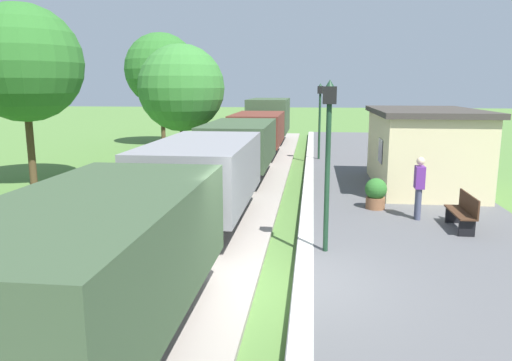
{
  "coord_description": "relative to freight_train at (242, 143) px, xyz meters",
  "views": [
    {
      "loc": [
        0.5,
        -8.48,
        3.82
      ],
      "look_at": [
        -0.88,
        3.36,
        1.49
      ],
      "focal_mm": 34.0,
      "sensor_mm": 36.0,
      "label": 1
    }
  ],
  "objects": [
    {
      "name": "lamp_post_far",
      "position": [
        3.24,
        4.2,
        1.34
      ],
      "size": [
        0.28,
        0.28,
        3.7
      ],
      "color": "#193823",
      "rests_on": "platform_slab"
    },
    {
      "name": "tree_trackside_far",
      "position": [
        -7.97,
        -2.28,
        3.19
      ],
      "size": [
        4.41,
        4.41,
        6.87
      ],
      "color": "#4C3823",
      "rests_on": "ground"
    },
    {
      "name": "track_ballast",
      "position": [
        -0.0,
        -11.37,
        -1.4
      ],
      "size": [
        3.8,
        60.0,
        0.12
      ],
      "primitive_type": "cube",
      "color": "#9E9389",
      "rests_on": "ground"
    },
    {
      "name": "ground_plane",
      "position": [
        2.4,
        -11.37,
        -1.46
      ],
      "size": [
        160.0,
        160.0,
        0.0
      ],
      "primitive_type": "plane",
      "color": "#517A38"
    },
    {
      "name": "tree_field_distant",
      "position": [
        -6.84,
        11.05,
        3.37
      ],
      "size": [
        4.64,
        4.64,
        7.17
      ],
      "color": "#4C3823",
      "rests_on": "ground"
    },
    {
      "name": "person_waiting",
      "position": [
        5.79,
        -6.67,
        -0.28
      ],
      "size": [
        0.25,
        0.39,
        1.71
      ],
      "rotation": [
        0.0,
        0.0,
        3.1
      ],
      "color": "#474C66",
      "rests_on": "platform_slab"
    },
    {
      "name": "bench_near_hut",
      "position": [
        6.72,
        -7.54,
        -0.74
      ],
      "size": [
        0.42,
        1.5,
        0.91
      ],
      "color": "#422819",
      "rests_on": "platform_slab"
    },
    {
      "name": "rail_near",
      "position": [
        0.72,
        -11.37,
        -1.27
      ],
      "size": [
        0.07,
        60.0,
        0.14
      ],
      "primitive_type": "cube",
      "color": "slate",
      "rests_on": "track_ballast"
    },
    {
      "name": "platform_slab",
      "position": [
        5.6,
        -11.37,
        -1.34
      ],
      "size": [
        6.0,
        60.0,
        0.25
      ],
      "primitive_type": "cube",
      "color": "#565659",
      "rests_on": "ground"
    },
    {
      "name": "platform_edge_stripe",
      "position": [
        2.8,
        -11.37,
        -1.21
      ],
      "size": [
        0.36,
        60.0,
        0.01
      ],
      "primitive_type": "cube",
      "color": "silver",
      "rests_on": "platform_slab"
    },
    {
      "name": "tree_field_left",
      "position": [
        -3.77,
        4.56,
        2.25
      ],
      "size": [
        4.4,
        4.4,
        5.92
      ],
      "color": "#4C3823",
      "rests_on": "ground"
    },
    {
      "name": "station_hut",
      "position": [
        6.8,
        -2.23,
        0.19
      ],
      "size": [
        3.5,
        5.8,
        2.78
      ],
      "color": "beige",
      "rests_on": "platform_slab"
    },
    {
      "name": "rail_far",
      "position": [
        -0.72,
        -11.37,
        -1.27
      ],
      "size": [
        0.07,
        60.0,
        0.14
      ],
      "primitive_type": "cube",
      "color": "slate",
      "rests_on": "track_ballast"
    },
    {
      "name": "lamp_post_near",
      "position": [
        3.24,
        -9.58,
        1.34
      ],
      "size": [
        0.28,
        0.28,
        3.7
      ],
      "color": "#193823",
      "rests_on": "platform_slab"
    },
    {
      "name": "bench_down_platform",
      "position": [
        6.72,
        2.51,
        -0.74
      ],
      "size": [
        0.42,
        1.5,
        0.91
      ],
      "color": "#422819",
      "rests_on": "platform_slab"
    },
    {
      "name": "freight_train",
      "position": [
        0.0,
        0.0,
        0.0
      ],
      "size": [
        2.5,
        32.6,
        2.72
      ],
      "color": "#384C33",
      "rests_on": "rail_near"
    },
    {
      "name": "potted_planter",
      "position": [
        4.79,
        -5.63,
        -0.74
      ],
      "size": [
        0.64,
        0.64,
        0.92
      ],
      "color": "brown",
      "rests_on": "platform_slab"
    }
  ]
}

